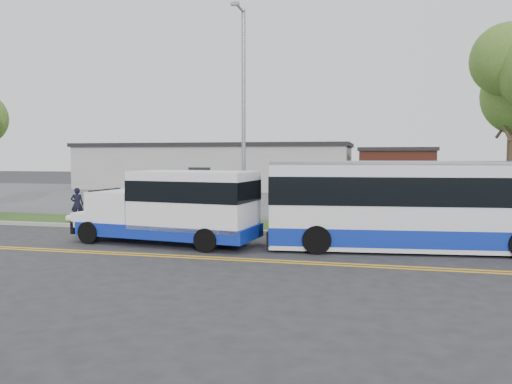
% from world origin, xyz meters
% --- Properties ---
extents(ground, '(140.00, 140.00, 0.00)m').
position_xyz_m(ground, '(0.00, 0.00, 0.00)').
color(ground, '#28282B').
rests_on(ground, ground).
extents(lane_line_north, '(70.00, 0.12, 0.01)m').
position_xyz_m(lane_line_north, '(0.00, -3.85, 0.01)').
color(lane_line_north, gold).
rests_on(lane_line_north, ground).
extents(lane_line_south, '(70.00, 0.12, 0.01)m').
position_xyz_m(lane_line_south, '(0.00, -4.15, 0.01)').
color(lane_line_south, gold).
rests_on(lane_line_south, ground).
extents(curb, '(80.00, 0.30, 0.15)m').
position_xyz_m(curb, '(0.00, 1.10, 0.07)').
color(curb, '#9E9B93').
rests_on(curb, ground).
extents(verge, '(80.00, 3.30, 0.10)m').
position_xyz_m(verge, '(0.00, 2.90, 0.05)').
color(verge, '#224717').
rests_on(verge, ground).
extents(parking_lot, '(80.00, 25.00, 0.10)m').
position_xyz_m(parking_lot, '(0.00, 17.00, 0.05)').
color(parking_lot, '#4C4C4F').
rests_on(parking_lot, ground).
extents(commercial_building, '(25.40, 10.40, 4.35)m').
position_xyz_m(commercial_building, '(-6.00, 27.00, 2.18)').
color(commercial_building, '#9E9E99').
rests_on(commercial_building, ground).
extents(brick_wing, '(6.30, 7.30, 3.90)m').
position_xyz_m(brick_wing, '(10.50, 26.00, 1.96)').
color(brick_wing, brown).
rests_on(brick_wing, ground).
extents(streetlight_near, '(0.35, 1.53, 9.50)m').
position_xyz_m(streetlight_near, '(3.00, 2.73, 5.23)').
color(streetlight_near, gray).
rests_on(streetlight_near, verge).
extents(shuttle_bus, '(7.18, 3.07, 2.67)m').
position_xyz_m(shuttle_bus, '(1.73, -1.88, 1.43)').
color(shuttle_bus, '#0F29A2').
rests_on(shuttle_bus, ground).
extents(transit_bus, '(11.16, 3.66, 3.04)m').
position_xyz_m(transit_bus, '(10.58, -0.99, 1.54)').
color(transit_bus, white).
rests_on(transit_bus, ground).
extents(pedestrian, '(0.69, 0.60, 1.61)m').
position_xyz_m(pedestrian, '(-5.10, 2.31, 0.90)').
color(pedestrian, black).
rests_on(pedestrian, verge).
extents(parked_car_a, '(2.18, 5.07, 1.63)m').
position_xyz_m(parked_car_a, '(-1.32, 12.27, 0.91)').
color(parked_car_a, silver).
rests_on(parked_car_a, parking_lot).
extents(parked_car_b, '(3.90, 4.78, 1.30)m').
position_xyz_m(parked_car_b, '(-7.60, 15.95, 0.75)').
color(parked_car_b, white).
rests_on(parked_car_b, parking_lot).
extents(grocery_bag_left, '(0.32, 0.32, 0.32)m').
position_xyz_m(grocery_bag_left, '(-5.40, 2.06, 0.26)').
color(grocery_bag_left, white).
rests_on(grocery_bag_left, verge).
extents(grocery_bag_right, '(0.32, 0.32, 0.32)m').
position_xyz_m(grocery_bag_right, '(-4.80, 2.56, 0.26)').
color(grocery_bag_right, white).
rests_on(grocery_bag_right, verge).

